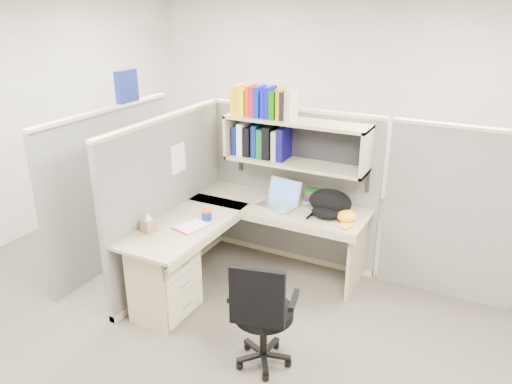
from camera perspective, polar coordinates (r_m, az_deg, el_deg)
The scene contains 14 objects.
ground at distance 4.78m, azimuth -0.43°, elevation -11.96°, with size 6.00×6.00×0.00m, color #38312B.
room_shell at distance 4.11m, azimuth -0.50°, elevation 7.20°, with size 6.00×6.00×6.00m.
cubicle at distance 4.87m, azimuth -1.81°, elevation 0.76°, with size 3.79×1.84×1.95m.
desk at distance 4.52m, azimuth -6.78°, elevation -7.71°, with size 1.74×1.75×0.73m.
laptop at distance 4.79m, azimuth 2.48°, elevation -0.26°, with size 0.36×0.36×0.26m, color #B0B0B5, non-canonical shape.
backpack at distance 4.64m, azimuth 8.26°, elevation -1.34°, with size 0.41×0.31×0.24m, color black, non-canonical shape.
orange_cap at distance 4.59m, azimuth 10.32°, elevation -2.72°, with size 0.18×0.21×0.10m, color #FF9D16, non-canonical shape.
snack_canister at distance 4.57m, azimuth -5.66°, elevation -2.58°, with size 0.10×0.10×0.10m.
tissue_box at distance 4.41m, azimuth -12.20°, elevation -3.39°, with size 0.11×0.11×0.17m, color #8D6B50, non-canonical shape.
mouse at distance 4.69m, azimuth 2.95°, elevation -2.23°, with size 0.10×0.07×0.04m, color #8199B7.
paper_cup at distance 5.00m, azimuth 3.28°, elevation -0.34°, with size 0.07×0.07×0.10m, color silver.
book_stack at distance 5.00m, azimuth 6.73°, elevation -0.27°, with size 0.19×0.26×0.13m, color gray, non-canonical shape.
loose_paper at distance 4.48m, azimuth -7.35°, elevation -3.84°, with size 0.20×0.27×0.00m, color white, non-canonical shape.
task_chair at distance 3.83m, azimuth 0.72°, elevation -15.48°, with size 0.53×0.49×0.94m.
Camera 1 is at (1.86, -3.52, 2.65)m, focal length 35.00 mm.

